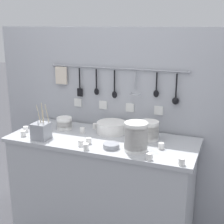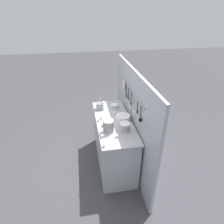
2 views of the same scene
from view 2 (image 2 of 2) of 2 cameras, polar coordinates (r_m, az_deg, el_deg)
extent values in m
plane|color=#424247|center=(3.69, 0.45, -14.55)|extent=(20.00, 20.00, 0.00)
cube|color=#ADAFB5|center=(3.13, 0.51, -2.75)|extent=(1.45, 0.58, 0.03)
cube|color=#ADAFB5|center=(3.40, 0.47, -9.23)|extent=(1.40, 0.56, 0.87)
cube|color=#A8AAB2|center=(3.21, 6.26, -2.54)|extent=(2.25, 0.04, 1.73)
cylinder|color=#93969E|center=(2.96, 6.22, 6.31)|extent=(1.17, 0.01, 0.01)
sphere|color=#93969E|center=(3.48, 3.63, 10.04)|extent=(0.02, 0.02, 0.02)
sphere|color=#93969E|center=(2.46, 9.86, 0.98)|extent=(0.02, 0.02, 0.02)
cube|color=beige|center=(3.44, 3.66, 8.27)|extent=(0.11, 0.02, 0.15)
cylinder|color=#93969E|center=(3.42, 3.90, 9.52)|extent=(0.00, 0.01, 0.02)
cylinder|color=black|center=(3.29, 4.37, 6.88)|extent=(0.01, 0.01, 0.18)
cube|color=black|center=(3.33, 4.29, 4.97)|extent=(0.05, 0.01, 0.07)
cylinder|color=#93969E|center=(3.25, 4.64, 8.46)|extent=(0.01, 0.01, 0.02)
cylinder|color=black|center=(3.14, 5.06, 5.92)|extent=(0.01, 0.01, 0.17)
ellipsoid|color=black|center=(3.19, 4.98, 4.14)|extent=(0.04, 0.02, 0.06)
cylinder|color=#93969E|center=(3.11, 5.35, 7.43)|extent=(0.01, 0.01, 0.02)
cylinder|color=black|center=(3.00, 5.84, 4.57)|extent=(0.01, 0.01, 0.18)
ellipsoid|color=black|center=(3.05, 5.73, 2.62)|extent=(0.04, 0.02, 0.06)
cylinder|color=#93969E|center=(2.97, 6.15, 6.26)|extent=(0.01, 0.01, 0.02)
cylinder|color=#93969E|center=(2.84, 6.80, 3.40)|extent=(0.01, 0.01, 0.14)
torus|color=#93969E|center=(2.89, 6.67, 1.41)|extent=(0.10, 0.10, 0.01)
cylinder|color=#93969E|center=(2.81, 7.13, 4.84)|extent=(0.01, 0.01, 0.02)
cylinder|color=black|center=(2.69, 7.80, 1.82)|extent=(0.01, 0.01, 0.14)
ellipsoid|color=black|center=(2.74, 7.67, 0.04)|extent=(0.04, 0.02, 0.06)
cylinder|color=#93969E|center=(2.66, 8.16, 3.32)|extent=(0.01, 0.01, 0.02)
cylinder|color=black|center=(2.58, 8.76, -0.24)|extent=(0.01, 0.01, 0.19)
sphere|color=black|center=(2.63, 8.57, -2.44)|extent=(0.06, 0.06, 0.06)
cylinder|color=#93969E|center=(2.53, 9.19, 1.79)|extent=(0.01, 0.01, 0.02)
cube|color=white|center=(3.41, 4.44, 3.74)|extent=(0.07, 0.01, 0.07)
cube|color=white|center=(3.20, 5.48, 1.88)|extent=(0.07, 0.01, 0.07)
cube|color=white|center=(3.00, 6.66, -0.23)|extent=(0.07, 0.01, 0.07)
cube|color=white|center=(2.80, 8.01, -2.64)|extent=(0.07, 0.01, 0.07)
cylinder|color=white|center=(3.46, 0.83, 1.27)|extent=(0.13, 0.13, 0.05)
cylinder|color=white|center=(3.44, 0.84, 1.65)|extent=(0.13, 0.13, 0.05)
cylinder|color=white|center=(3.43, 0.84, 2.03)|extent=(0.13, 0.13, 0.05)
cylinder|color=white|center=(2.86, 3.92, -5.44)|extent=(0.15, 0.15, 0.04)
cylinder|color=white|center=(2.84, 3.93, -5.04)|extent=(0.15, 0.15, 0.04)
cylinder|color=white|center=(2.83, 3.95, -4.63)|extent=(0.15, 0.15, 0.04)
cylinder|color=white|center=(2.82, 3.97, -4.21)|extent=(0.15, 0.15, 0.04)
cylinder|color=white|center=(2.80, 3.98, -3.79)|extent=(0.15, 0.15, 0.04)
cylinder|color=white|center=(2.84, -1.08, -5.71)|extent=(0.16, 0.16, 0.04)
cylinder|color=white|center=(2.82, -1.09, -5.33)|extent=(0.16, 0.16, 0.04)
cylinder|color=white|center=(2.81, -1.09, -4.94)|extent=(0.16, 0.16, 0.04)
cylinder|color=white|center=(2.80, -1.10, -4.55)|extent=(0.16, 0.16, 0.04)
cylinder|color=white|center=(2.78, -1.10, -4.15)|extent=(0.16, 0.16, 0.04)
cylinder|color=white|center=(2.77, -1.11, -3.75)|extent=(0.16, 0.16, 0.04)
cylinder|color=white|center=(2.76, -1.11, -3.35)|extent=(0.16, 0.16, 0.04)
cylinder|color=white|center=(2.75, -1.11, -2.94)|extent=(0.16, 0.16, 0.04)
cylinder|color=white|center=(3.14, 3.32, -2.35)|extent=(0.24, 0.24, 0.01)
cylinder|color=white|center=(3.13, 3.32, -2.21)|extent=(0.24, 0.24, 0.01)
cylinder|color=white|center=(3.13, 3.33, -2.07)|extent=(0.24, 0.24, 0.01)
cylinder|color=white|center=(3.12, 3.33, -1.94)|extent=(0.24, 0.24, 0.01)
cylinder|color=white|center=(3.12, 3.33, -1.80)|extent=(0.24, 0.24, 0.01)
cylinder|color=white|center=(3.11, 3.34, -1.66)|extent=(0.24, 0.24, 0.01)
cylinder|color=white|center=(3.11, 3.34, -1.52)|extent=(0.24, 0.24, 0.01)
cylinder|color=white|center=(3.11, 3.35, -1.38)|extent=(0.24, 0.24, 0.01)
cylinder|color=white|center=(3.10, 3.35, -1.24)|extent=(0.24, 0.24, 0.01)
cylinder|color=white|center=(3.10, 3.36, -1.10)|extent=(0.24, 0.24, 0.01)
cylinder|color=#93969E|center=(2.98, -2.03, -3.90)|extent=(0.12, 0.12, 0.03)
cube|color=#93969E|center=(3.44, -3.77, 1.81)|extent=(0.12, 0.12, 0.12)
cylinder|color=#93969E|center=(3.43, -3.24, 3.21)|extent=(0.01, 0.02, 0.16)
cylinder|color=#C6B793|center=(3.39, -3.47, 2.98)|extent=(0.02, 0.02, 0.17)
cylinder|color=#93969E|center=(3.40, -4.42, 3.03)|extent=(0.02, 0.02, 0.17)
cylinder|color=#C6B793|center=(3.41, -3.73, 3.41)|extent=(0.03, 0.03, 0.20)
cylinder|color=#C6B793|center=(3.36, -3.06, 3.09)|extent=(0.03, 0.03, 0.20)
cylinder|color=#C6B793|center=(3.39, -3.43, 3.43)|extent=(0.01, 0.02, 0.22)
cylinder|color=white|center=(2.72, 1.43, -7.37)|extent=(0.04, 0.04, 0.04)
cylinder|color=white|center=(2.72, -3.05, -7.45)|extent=(0.04, 0.04, 0.04)
cylinder|color=white|center=(3.14, -2.17, -1.96)|extent=(0.04, 0.04, 0.04)
cylinder|color=white|center=(3.10, -4.13, -2.46)|extent=(0.04, 0.04, 0.04)
cylinder|color=white|center=(2.56, -2.45, -10.20)|extent=(0.04, 0.04, 0.04)
cylinder|color=white|center=(3.60, -4.14, 2.42)|extent=(0.04, 0.04, 0.04)
cylinder|color=white|center=(3.16, -3.35, -1.75)|extent=(0.04, 0.04, 0.04)
cylinder|color=white|center=(3.27, 3.34, -0.52)|extent=(0.04, 0.04, 0.04)
cylinder|color=white|center=(3.29, 0.77, -0.33)|extent=(0.04, 0.04, 0.04)
cylinder|color=white|center=(3.66, -2.70, 2.89)|extent=(0.04, 0.04, 0.04)
camera|label=1|loc=(2.46, -48.91, -0.39)|focal=50.00mm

